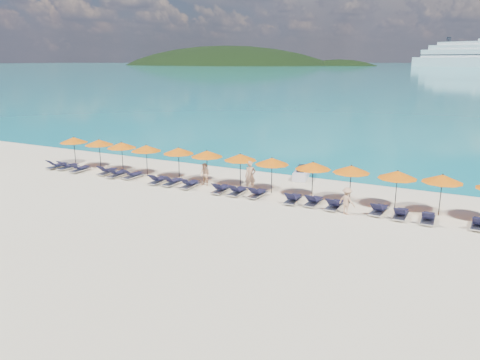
% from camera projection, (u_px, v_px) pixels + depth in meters
% --- Properties ---
extents(ground, '(1400.00, 1400.00, 0.00)m').
position_uv_depth(ground, '(214.00, 214.00, 25.00)').
color(ground, beige).
extents(sea, '(1600.00, 1300.00, 0.01)m').
position_uv_depth(sea, '(477.00, 66.00, 592.91)').
color(sea, '#1FA9B2').
rests_on(sea, ground).
extents(headland_main, '(374.00, 242.00, 126.50)m').
position_uv_depth(headland_main, '(225.00, 94.00, 632.21)').
color(headland_main, black).
rests_on(headland_main, ground).
extents(headland_small, '(162.00, 126.00, 85.50)m').
position_uv_depth(headland_small, '(338.00, 95.00, 582.15)').
color(headland_small, black).
rests_on(headland_small, ground).
extents(cruise_ship, '(126.64, 72.85, 36.15)m').
position_uv_depth(cruise_ship, '(476.00, 58.00, 467.97)').
color(cruise_ship, white).
rests_on(cruise_ship, ground).
extents(jetski, '(1.36, 2.54, 0.86)m').
position_uv_depth(jetski, '(301.00, 174.00, 32.38)').
color(jetski, silver).
rests_on(jetski, ground).
extents(beachgoer_a, '(0.83, 0.80, 1.91)m').
position_uv_depth(beachgoer_a, '(250.00, 176.00, 29.16)').
color(beachgoer_a, tan).
rests_on(beachgoer_a, ground).
extents(beachgoer_b, '(0.78, 0.51, 1.50)m').
position_uv_depth(beachgoer_b, '(205.00, 175.00, 30.41)').
color(beachgoer_b, tan).
rests_on(beachgoer_b, ground).
extents(beachgoer_c, '(1.05, 0.74, 1.48)m').
position_uv_depth(beachgoer_c, '(347.00, 201.00, 24.83)').
color(beachgoer_c, tan).
rests_on(beachgoer_c, ground).
extents(umbrella_0, '(2.10, 2.10, 2.28)m').
position_uv_depth(umbrella_0, '(74.00, 140.00, 35.91)').
color(umbrella_0, black).
rests_on(umbrella_0, ground).
extents(umbrella_1, '(2.10, 2.10, 2.28)m').
position_uv_depth(umbrella_1, '(99.00, 142.00, 34.88)').
color(umbrella_1, black).
rests_on(umbrella_1, ground).
extents(umbrella_2, '(2.10, 2.10, 2.28)m').
position_uv_depth(umbrella_2, '(122.00, 145.00, 33.73)').
color(umbrella_2, black).
rests_on(umbrella_2, ground).
extents(umbrella_3, '(2.10, 2.10, 2.28)m').
position_uv_depth(umbrella_3, '(146.00, 148.00, 32.59)').
color(umbrella_3, black).
rests_on(umbrella_3, ground).
extents(umbrella_4, '(2.10, 2.10, 2.28)m').
position_uv_depth(umbrella_4, '(178.00, 151.00, 31.67)').
color(umbrella_4, black).
rests_on(umbrella_4, ground).
extents(umbrella_5, '(2.10, 2.10, 2.28)m').
position_uv_depth(umbrella_5, '(207.00, 154.00, 30.69)').
color(umbrella_5, black).
rests_on(umbrella_5, ground).
extents(umbrella_6, '(2.10, 2.10, 2.28)m').
position_uv_depth(umbrella_6, '(240.00, 157.00, 29.61)').
color(umbrella_6, black).
rests_on(umbrella_6, ground).
extents(umbrella_7, '(2.10, 2.10, 2.28)m').
position_uv_depth(umbrella_7, '(272.00, 161.00, 28.43)').
color(umbrella_7, black).
rests_on(umbrella_7, ground).
extents(umbrella_8, '(2.10, 2.10, 2.28)m').
position_uv_depth(umbrella_8, '(313.00, 166.00, 27.26)').
color(umbrella_8, black).
rests_on(umbrella_8, ground).
extents(umbrella_9, '(2.10, 2.10, 2.28)m').
position_uv_depth(umbrella_9, '(351.00, 169.00, 26.38)').
color(umbrella_9, black).
rests_on(umbrella_9, ground).
extents(umbrella_10, '(2.10, 2.10, 2.28)m').
position_uv_depth(umbrella_10, '(398.00, 175.00, 25.13)').
color(umbrella_10, black).
rests_on(umbrella_10, ground).
extents(umbrella_11, '(2.10, 2.10, 2.28)m').
position_uv_depth(umbrella_11, '(442.00, 179.00, 24.32)').
color(umbrella_11, black).
rests_on(umbrella_11, ground).
extents(lounger_0, '(0.78, 1.75, 0.66)m').
position_uv_depth(lounger_0, '(57.00, 165.00, 35.40)').
color(lounger_0, silver).
rests_on(lounger_0, ground).
extents(lounger_1, '(0.77, 1.75, 0.66)m').
position_uv_depth(lounger_1, '(68.00, 166.00, 35.10)').
color(lounger_1, silver).
rests_on(lounger_1, ground).
extents(lounger_2, '(0.69, 1.73, 0.66)m').
position_uv_depth(lounger_2, '(80.00, 169.00, 34.32)').
color(lounger_2, silver).
rests_on(lounger_2, ground).
extents(lounger_3, '(0.72, 1.73, 0.66)m').
position_uv_depth(lounger_3, '(107.00, 171.00, 33.56)').
color(lounger_3, silver).
rests_on(lounger_3, ground).
extents(lounger_4, '(0.67, 1.72, 0.66)m').
position_uv_depth(lounger_4, '(117.00, 174.00, 32.83)').
color(lounger_4, silver).
rests_on(lounger_4, ground).
extents(lounger_5, '(0.76, 1.75, 0.66)m').
position_uv_depth(lounger_5, '(133.00, 175.00, 32.46)').
color(lounger_5, silver).
rests_on(lounger_5, ground).
extents(lounger_6, '(0.76, 1.74, 0.66)m').
position_uv_depth(lounger_6, '(158.00, 180.00, 31.10)').
color(lounger_6, silver).
rests_on(lounger_6, ground).
extents(lounger_7, '(0.62, 1.70, 0.66)m').
position_uv_depth(lounger_7, '(173.00, 182.00, 30.70)').
color(lounger_7, silver).
rests_on(lounger_7, ground).
extents(lounger_8, '(0.67, 1.72, 0.66)m').
position_uv_depth(lounger_8, '(190.00, 184.00, 30.08)').
color(lounger_8, silver).
rests_on(lounger_8, ground).
extents(lounger_9, '(0.69, 1.72, 0.66)m').
position_uv_depth(lounger_9, '(221.00, 189.00, 28.98)').
color(lounger_9, silver).
rests_on(lounger_9, ground).
extents(lounger_10, '(0.62, 1.70, 0.66)m').
position_uv_depth(lounger_10, '(238.00, 191.00, 28.52)').
color(lounger_10, silver).
rests_on(lounger_10, ground).
extents(lounger_11, '(0.69, 1.72, 0.66)m').
position_uv_depth(lounger_11, '(257.00, 193.00, 28.05)').
color(lounger_11, silver).
rests_on(lounger_11, ground).
extents(lounger_12, '(0.71, 1.73, 0.66)m').
position_uv_depth(lounger_12, '(293.00, 199.00, 26.92)').
color(lounger_12, silver).
rests_on(lounger_12, ground).
extents(lounger_13, '(0.66, 1.71, 0.66)m').
position_uv_depth(lounger_13, '(314.00, 201.00, 26.51)').
color(lounger_13, silver).
rests_on(lounger_13, ground).
extents(lounger_14, '(0.70, 1.73, 0.66)m').
position_uv_depth(lounger_14, '(334.00, 205.00, 25.83)').
color(lounger_14, silver).
rests_on(lounger_14, ground).
extents(lounger_15, '(0.77, 1.75, 0.66)m').
position_uv_depth(lounger_15, '(379.00, 210.00, 24.99)').
color(lounger_15, silver).
rests_on(lounger_15, ground).
extents(lounger_16, '(0.62, 1.70, 0.66)m').
position_uv_depth(lounger_16, '(401.00, 214.00, 24.32)').
color(lounger_16, silver).
rests_on(lounger_16, ground).
extents(lounger_17, '(0.67, 1.72, 0.66)m').
position_uv_depth(lounger_17, '(428.00, 218.00, 23.67)').
color(lounger_17, silver).
rests_on(lounger_17, ground).
extents(lounger_18, '(0.70, 1.73, 0.66)m').
position_uv_depth(lounger_18, '(479.00, 224.00, 22.89)').
color(lounger_18, silver).
rests_on(lounger_18, ground).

